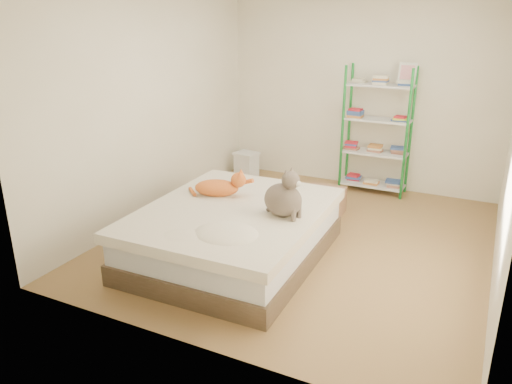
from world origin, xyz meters
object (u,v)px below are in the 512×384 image
Objects in this scene: bed at (234,233)px; orange_cat at (217,186)px; cardboard_box at (324,201)px; grey_cat at (283,193)px; shelf_unit at (377,133)px; white_bin at (246,164)px.

bed is 0.55m from orange_cat.
orange_cat reaches higher than cardboard_box.
shelf_unit is (0.26, 2.55, 0.06)m from grey_cat.
grey_cat reaches higher than bed.
cardboard_box is at bearing -29.94° from white_bin.
orange_cat is at bearing 142.60° from bed.
grey_cat is 1.60m from cardboard_box.
white_bin is (-0.77, 2.17, -0.45)m from orange_cat.
grey_cat is at bearing 4.46° from bed.
cardboard_box is at bearing 73.32° from bed.
orange_cat is 2.60m from shelf_unit.
orange_cat reaches higher than white_bin.
bed is at bearing -106.50° from shelf_unit.
white_bin is (-1.87, -0.19, -0.63)m from shelf_unit.
orange_cat is (-0.33, 0.24, 0.37)m from bed.
bed is 0.71m from grey_cat.
orange_cat is 2.34m from white_bin.
grey_cat is 1.24× the size of white_bin.
cardboard_box is at bearing -107.54° from shelf_unit.
cardboard_box is (0.43, 1.53, -0.10)m from bed.
orange_cat is at bearing -115.01° from shelf_unit.
bed reaches higher than cardboard_box.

